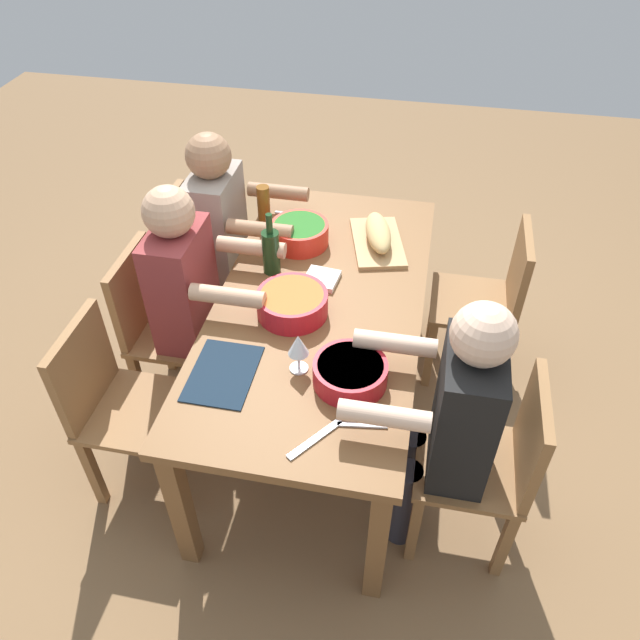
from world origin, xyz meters
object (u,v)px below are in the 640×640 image
(chair_far_center, at_px, (161,323))
(beer_bottle, at_px, (264,208))
(diner_near_left, at_px, (452,416))
(napkin_stack, at_px, (321,279))
(chair_near_right, at_px, (491,298))
(diner_far_center, at_px, (193,292))
(chair_far_right, at_px, (197,262))
(serving_bowl_pasta, at_px, (350,372))
(serving_bowl_greens, at_px, (300,232))
(wine_bottle, at_px, (271,251))
(bread_loaf, at_px, (378,233))
(chair_far_left, at_px, (116,401))
(wine_glass, at_px, (297,346))
(cutting_board, at_px, (377,243))
(chair_near_left, at_px, (494,460))
(diner_far_right, at_px, (226,231))
(dining_table, at_px, (320,316))
(serving_bowl_fruit, at_px, (292,302))

(chair_far_center, xyz_separation_m, beer_bottle, (0.49, -0.38, 0.37))
(diner_near_left, bearing_deg, napkin_stack, 43.80)
(chair_far_center, bearing_deg, chair_near_right, -72.19)
(diner_far_center, relative_size, beer_bottle, 5.45)
(chair_far_right, bearing_deg, beer_bottle, -89.03)
(serving_bowl_pasta, bearing_deg, chair_near_right, -31.39)
(serving_bowl_greens, height_order, beer_bottle, beer_bottle)
(chair_far_center, relative_size, beer_bottle, 3.86)
(wine_bottle, bearing_deg, chair_far_center, 107.32)
(bread_loaf, bearing_deg, beer_bottle, 86.14)
(chair_far_left, relative_size, bread_loaf, 2.66)
(chair_far_center, xyz_separation_m, wine_glass, (-0.40, -0.74, 0.37))
(serving_bowl_pasta, xyz_separation_m, cutting_board, (0.88, 0.01, -0.04))
(napkin_stack, bearing_deg, serving_bowl_pasta, -159.12)
(chair_near_left, relative_size, diner_near_left, 0.71)
(chair_far_left, xyz_separation_m, diner_far_right, (0.96, -0.18, 0.21))
(chair_far_right, height_order, bread_loaf, same)
(serving_bowl_pasta, bearing_deg, chair_far_right, 46.00)
(chair_near_right, bearing_deg, beer_bottle, 89.67)
(chair_far_center, distance_m, diner_near_left, 1.41)
(diner_far_right, bearing_deg, diner_near_left, -130.41)
(cutting_board, bearing_deg, serving_bowl_pasta, -179.38)
(dining_table, relative_size, chair_near_left, 2.06)
(beer_bottle, relative_size, wine_glass, 1.33)
(chair_far_left, distance_m, diner_near_left, 1.33)
(dining_table, relative_size, chair_far_left, 2.06)
(chair_far_right, bearing_deg, wine_glass, -139.84)
(diner_far_center, bearing_deg, cutting_board, -58.98)
(chair_near_right, bearing_deg, chair_far_right, 90.00)
(chair_far_right, height_order, cutting_board, chair_far_right)
(diner_far_center, relative_size, diner_far_right, 1.00)
(chair_far_center, xyz_separation_m, wine_bottle, (0.16, -0.50, 0.37))
(dining_table, height_order, serving_bowl_pasta, serving_bowl_pasta)
(serving_bowl_fruit, distance_m, cutting_board, 0.62)
(diner_near_left, relative_size, wine_glass, 7.23)
(diner_far_center, bearing_deg, chair_near_left, -110.11)
(chair_far_center, xyz_separation_m, chair_far_right, (0.48, 0.00, 0.00))
(chair_near_right, height_order, beer_bottle, beer_bottle)
(dining_table, distance_m, napkin_stack, 0.16)
(chair_far_right, xyz_separation_m, bread_loaf, (-0.03, -0.93, 0.32))
(serving_bowl_pasta, height_order, cutting_board, serving_bowl_pasta)
(wine_bottle, bearing_deg, napkin_stack, -97.34)
(chair_far_center, height_order, wine_bottle, wine_bottle)
(cutting_board, bearing_deg, diner_near_left, -157.75)
(serving_bowl_pasta, distance_m, napkin_stack, 0.60)
(chair_far_right, relative_size, chair_near_right, 1.00)
(serving_bowl_greens, bearing_deg, chair_near_left, -133.40)
(diner_near_left, bearing_deg, chair_far_right, 53.79)
(wine_glass, xyz_separation_m, napkin_stack, (0.53, 0.02, -0.10))
(diner_far_center, distance_m, cutting_board, 0.88)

